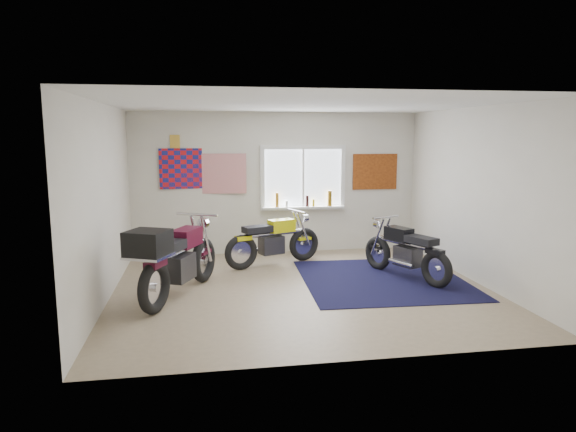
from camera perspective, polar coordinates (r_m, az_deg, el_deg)
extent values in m
plane|color=#9E896B|center=(7.72, 1.54, -8.11)|extent=(5.50, 5.50, 0.00)
plane|color=white|center=(7.39, 1.63, 12.33)|extent=(5.50, 5.50, 0.00)
plane|color=silver|center=(9.88, -1.21, 3.66)|extent=(5.50, 0.00, 5.50)
plane|color=silver|center=(5.03, 7.07, -1.62)|extent=(5.50, 0.00, 5.50)
plane|color=silver|center=(7.42, -19.76, 1.34)|extent=(0.00, 5.00, 5.00)
plane|color=silver|center=(8.40, 20.33, 2.15)|extent=(0.00, 5.00, 5.00)
cube|color=black|center=(8.33, 10.47, -6.93)|extent=(2.61, 2.70, 0.01)
cube|color=white|center=(9.94, 1.66, 4.27)|extent=(1.50, 0.02, 1.10)
cube|color=white|center=(9.90, 1.70, 7.67)|extent=(1.66, 0.06, 0.08)
cube|color=white|center=(10.00, 1.66, 0.89)|extent=(1.66, 0.06, 0.08)
cube|color=white|center=(9.81, -2.86, 4.20)|extent=(0.08, 0.06, 1.10)
cube|color=white|center=(10.11, 6.09, 4.30)|extent=(0.08, 0.06, 1.10)
cube|color=white|center=(9.93, 1.68, 4.26)|extent=(0.04, 0.06, 1.10)
cube|color=white|center=(9.93, 1.73, 0.96)|extent=(1.60, 0.16, 0.04)
cylinder|color=#996316|center=(9.82, -1.22, 1.80)|extent=(0.07, 0.07, 0.28)
cylinder|color=silver|center=(9.85, -0.15, 1.37)|extent=(0.06, 0.06, 0.12)
cylinder|color=black|center=(9.92, 2.16, 1.70)|extent=(0.06, 0.06, 0.22)
cylinder|color=gold|center=(9.95, 2.85, 1.49)|extent=(0.05, 0.05, 0.14)
cylinder|color=brown|center=(10.02, 4.66, 1.98)|extent=(0.09, 0.09, 0.30)
plane|color=red|center=(9.74, -11.18, 5.19)|extent=(1.00, 0.07, 1.00)
plane|color=red|center=(9.73, -7.33, 4.69)|extent=(0.90, 0.09, 0.90)
cube|color=gold|center=(9.73, -12.46, 8.09)|extent=(0.18, 0.02, 0.24)
cube|color=#A54C14|center=(10.31, 9.63, 4.88)|extent=(0.90, 0.03, 0.70)
torus|color=black|center=(9.36, 1.77, -3.16)|extent=(0.61, 0.33, 0.61)
torus|color=black|center=(8.75, -5.23, -4.05)|extent=(0.61, 0.33, 0.61)
cylinder|color=silver|center=(9.36, 1.77, -3.16)|extent=(0.13, 0.12, 0.10)
cylinder|color=silver|center=(8.75, -5.23, -4.05)|extent=(0.13, 0.12, 0.10)
cylinder|color=silver|center=(8.98, -1.62, -1.96)|extent=(1.09, 0.50, 0.08)
cube|color=#2D2C2F|center=(9.00, -1.86, -3.24)|extent=(0.47, 0.39, 0.31)
cylinder|color=silver|center=(9.15, -2.31, -3.62)|extent=(0.49, 0.24, 0.06)
cube|color=#D5D30B|center=(9.04, -0.72, -1.07)|extent=(0.51, 0.39, 0.22)
cube|color=black|center=(8.81, -3.41, -1.47)|extent=(0.56, 0.42, 0.11)
cube|color=#D5D30B|center=(8.72, -4.99, -2.45)|extent=(0.31, 0.24, 0.07)
cube|color=#D5D30B|center=(9.34, 1.78, -2.51)|extent=(0.28, 0.21, 0.05)
cylinder|color=silver|center=(9.16, 0.94, 0.55)|extent=(0.24, 0.53, 0.03)
cylinder|color=silver|center=(9.28, 1.88, -0.25)|extent=(0.14, 0.17, 0.14)
torus|color=black|center=(8.88, 9.95, -4.08)|extent=(0.34, 0.57, 0.57)
torus|color=black|center=(8.03, 16.18, -5.71)|extent=(0.34, 0.57, 0.57)
cylinder|color=silver|center=(8.88, 9.95, -4.08)|extent=(0.12, 0.13, 0.10)
cylinder|color=silver|center=(8.03, 16.18, -5.71)|extent=(0.12, 0.13, 0.10)
cylinder|color=silver|center=(8.38, 12.97, -2.99)|extent=(0.53, 1.08, 0.08)
cube|color=#2D2C2F|center=(8.39, 13.15, -4.38)|extent=(0.40, 0.48, 0.31)
cylinder|color=silver|center=(8.31, 12.43, -5.13)|extent=(0.26, 0.48, 0.06)
cube|color=black|center=(8.46, 12.21, -1.97)|extent=(0.40, 0.51, 0.22)
cube|color=black|center=(8.14, 14.61, -2.62)|extent=(0.43, 0.56, 0.11)
cube|color=black|center=(7.99, 16.02, -3.82)|extent=(0.24, 0.31, 0.07)
cube|color=black|center=(8.85, 9.97, -3.40)|extent=(0.22, 0.28, 0.05)
cylinder|color=silver|center=(8.64, 10.81, -0.11)|extent=(0.53, 0.26, 0.03)
cylinder|color=silver|center=(8.79, 9.96, -0.89)|extent=(0.17, 0.14, 0.15)
torus|color=black|center=(8.12, -9.38, -4.86)|extent=(0.42, 0.69, 0.69)
torus|color=black|center=(6.84, -14.64, -7.68)|extent=(0.42, 0.69, 0.69)
cylinder|color=silver|center=(8.12, -9.38, -4.86)|extent=(0.15, 0.15, 0.12)
cylinder|color=silver|center=(6.84, -14.64, -7.68)|extent=(0.15, 0.15, 0.12)
cylinder|color=silver|center=(7.39, -11.86, -3.75)|extent=(0.65, 1.26, 0.10)
cube|color=#2D2C2F|center=(7.40, -11.99, -5.62)|extent=(0.47, 0.56, 0.36)
cylinder|color=silver|center=(7.51, -13.13, -6.29)|extent=(0.31, 0.57, 0.07)
cube|color=#450B1E|center=(7.53, -11.23, -2.34)|extent=(0.48, 0.60, 0.26)
cube|color=black|center=(7.04, -13.27, -3.37)|extent=(0.52, 0.66, 0.13)
cube|color=#450B1E|center=(6.81, -14.52, -5.14)|extent=(0.29, 0.36, 0.09)
cube|color=#450B1E|center=(8.09, -9.40, -3.97)|extent=(0.26, 0.33, 0.05)
cylinder|color=silver|center=(7.80, -10.11, 0.16)|extent=(0.62, 0.31, 0.04)
cylinder|color=silver|center=(8.02, -9.42, -0.82)|extent=(0.20, 0.17, 0.17)
cube|color=black|center=(6.61, -15.31, -2.94)|extent=(0.62, 0.61, 0.32)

